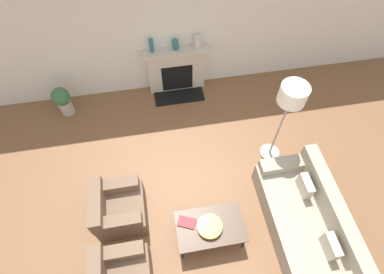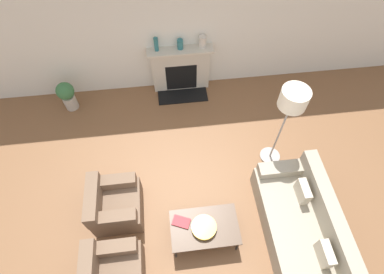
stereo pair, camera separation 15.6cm
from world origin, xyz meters
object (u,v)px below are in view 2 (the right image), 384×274
Objects in this scene: armchair_near at (113,274)px; mantel_vase_center_left at (180,44)px; fireplace at (181,70)px; armchair_far at (114,205)px; mantel_vase_center_right at (203,42)px; potted_plant at (67,95)px; coffee_table at (205,228)px; book at (181,222)px; mantel_vase_left at (156,44)px; bowl at (204,227)px; floor_lamp at (291,105)px; couch at (302,227)px.

mantel_vase_center_left reaches higher than armchair_near.
fireplace is 3.85m from armchair_near.
armchair_far is 3.30× the size of mantel_vase_center_right.
coffee_table is at bearing -51.53° from potted_plant.
book is 3.15m from mantel_vase_left.
bowl is 1.59× the size of mantel_vase_center_right.
potted_plant is at bearing -170.47° from mantel_vase_left.
armchair_far is 3.96× the size of mantel_vase_center_left.
mantel_vase_center_left is 0.30× the size of potted_plant.
mantel_vase_center_left is 0.41m from mantel_vase_center_right.
potted_plant is at bearing 156.21° from floor_lamp.
fireplace is at bearing 90.58° from coffee_table.
coffee_table is at bearing -81.76° from mantel_vase_left.
book is (-0.33, 0.11, 0.04)m from coffee_table.
book is at bearing -95.55° from fireplace.
mantel_vase_left reaches higher than armchair_near.
couch is 2.77m from armchair_near.
armchair_far is at bearing -116.00° from fireplace.
armchair_near and armchair_far have the same top height.
couch is 1.78m from book.
armchair_near is 1.15m from book.
bowl is 0.57× the size of potted_plant.
armchair_near is 1.19× the size of potted_plant.
mantel_vase_center_left is at bearing 90.43° from coffee_table.
mantel_vase_center_left is at bearing 0.00° from mantel_vase_left.
bowl is 3.67m from potted_plant.
fireplace is 2.27m from potted_plant.
armchair_far is 3.02m from floor_lamp.
armchair_far is at bearing -103.74° from couch.
mantel_vase_center_left is (-0.01, 3.19, 0.67)m from bowl.
coffee_table is at bearing 4.33° from book.
book is (0.99, 0.57, 0.09)m from armchair_near.
coffee_table is (0.03, -3.16, -0.13)m from fireplace.
fireplace is at bearing -156.13° from couch.
fireplace is at bearing 126.64° from floor_lamp.
floor_lamp is (1.71, 1.14, 1.04)m from book.
floor_lamp is 2.68m from mantel_vase_left.
mantel_vase_center_right is (1.71, 3.64, 0.81)m from armchair_near.
fireplace is at bearing 7.35° from potted_plant.
mantel_vase_left reaches higher than couch.
couch is at bearing -103.74° from armchair_far.
bowl is at bearing -131.98° from coffee_table.
floor_lamp reaches higher than mantel_vase_center_left.
couch is 2.63× the size of armchair_far.
book is at bearing -98.42° from couch.
potted_plant is (-1.95, 2.76, -0.04)m from book.
armchair_far is 3.06m from mantel_vase_center_left.
floor_lamp is at bearing 42.23° from bowl.
mantel_vase_left is (0.86, 2.65, 0.83)m from armchair_far.
couch is at bearing -66.35° from mantel_vase_center_left.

